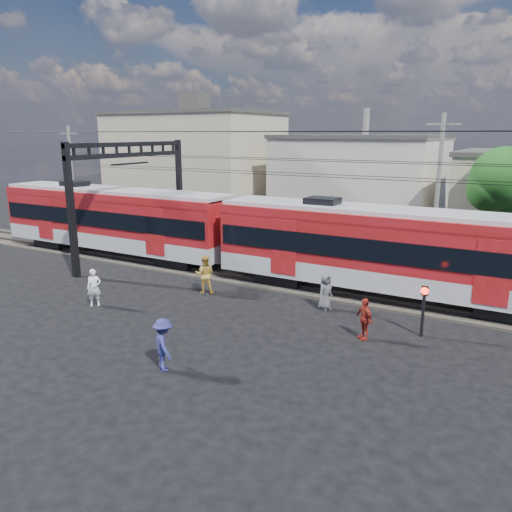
% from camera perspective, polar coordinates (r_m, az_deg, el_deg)
% --- Properties ---
extents(ground, '(120.00, 120.00, 0.00)m').
position_cam_1_polar(ground, '(19.19, -7.71, -9.04)').
color(ground, black).
rests_on(ground, ground).
extents(track_bed, '(70.00, 3.40, 0.12)m').
position_cam_1_polar(track_bed, '(25.60, 3.11, -2.88)').
color(track_bed, '#2D2823').
rests_on(track_bed, ground).
extents(rail_near, '(70.00, 0.12, 0.12)m').
position_cam_1_polar(rail_near, '(24.92, 2.35, -3.05)').
color(rail_near, '#59544C').
rests_on(rail_near, track_bed).
extents(rail_far, '(70.00, 0.12, 0.12)m').
position_cam_1_polar(rail_far, '(26.21, 3.85, -2.21)').
color(rail_far, '#59544C').
rests_on(rail_far, track_bed).
extents(commuter_train, '(50.30, 3.08, 4.17)m').
position_cam_1_polar(commuter_train, '(23.20, 15.28, 0.86)').
color(commuter_train, black).
rests_on(commuter_train, ground).
extents(catenary, '(70.00, 9.30, 7.52)m').
position_cam_1_polar(catenary, '(29.46, -12.20, 9.11)').
color(catenary, black).
rests_on(catenary, ground).
extents(building_west, '(14.28, 10.20, 9.30)m').
position_cam_1_polar(building_west, '(47.17, -6.88, 10.41)').
color(building_west, '#B7A98C').
rests_on(building_west, ground).
extents(building_midwest, '(12.24, 12.24, 7.30)m').
position_cam_1_polar(building_midwest, '(43.12, 12.16, 8.55)').
color(building_midwest, '#B8B1A1').
rests_on(building_midwest, ground).
extents(utility_pole_mid, '(1.80, 0.24, 8.50)m').
position_cam_1_polar(utility_pole_mid, '(29.54, 20.07, 7.42)').
color(utility_pole_mid, slate).
rests_on(utility_pole_mid, ground).
extents(utility_pole_west, '(1.80, 0.24, 8.00)m').
position_cam_1_polar(utility_pole_west, '(43.25, -20.30, 8.86)').
color(utility_pole_west, slate).
rests_on(utility_pole_west, ground).
extents(tree_near, '(3.82, 3.64, 6.72)m').
position_cam_1_polar(tree_near, '(32.25, 26.66, 7.50)').
color(tree_near, '#382619').
rests_on(tree_near, ground).
extents(pedestrian_a, '(0.71, 0.70, 1.66)m').
position_cam_1_polar(pedestrian_a, '(23.06, -18.01, -3.45)').
color(pedestrian_a, white).
rests_on(pedestrian_a, ground).
extents(pedestrian_b, '(1.12, 1.04, 1.85)m').
position_cam_1_polar(pedestrian_b, '(23.75, -5.86, -2.09)').
color(pedestrian_b, gold).
rests_on(pedestrian_b, ground).
extents(pedestrian_c, '(1.29, 1.17, 1.74)m').
position_cam_1_polar(pedestrian_c, '(16.42, -10.52, -9.93)').
color(pedestrian_c, navy).
rests_on(pedestrian_c, ground).
extents(pedestrian_d, '(0.97, 0.88, 1.58)m').
position_cam_1_polar(pedestrian_d, '(18.90, 12.27, -7.02)').
color(pedestrian_d, maroon).
rests_on(pedestrian_d, ground).
extents(pedestrian_e, '(0.69, 0.88, 1.59)m').
position_cam_1_polar(pedestrian_e, '(21.69, 7.92, -4.08)').
color(pedestrian_e, '#4C4B50').
rests_on(pedestrian_e, ground).
extents(crossing_signal, '(0.29, 0.29, 1.97)m').
position_cam_1_polar(crossing_signal, '(19.52, 18.63, -4.98)').
color(crossing_signal, black).
rests_on(crossing_signal, ground).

